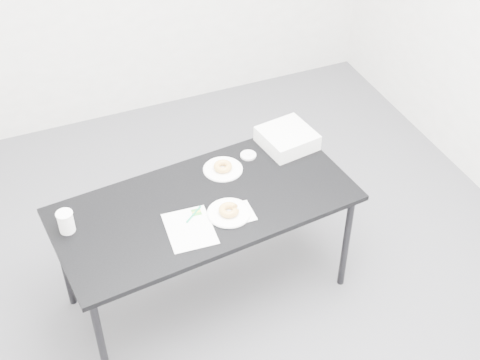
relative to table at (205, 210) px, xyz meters
name	(u,v)px	position (x,y,z in m)	size (l,w,h in m)	color
floor	(219,289)	(0.06, 0.00, -0.66)	(4.00, 4.00, 0.00)	#47474B
table	(205,210)	(0.00, 0.00, 0.00)	(1.63, 0.89, 0.71)	black
scorecard	(190,229)	(-0.14, -0.15, 0.06)	(0.23, 0.29, 0.00)	white
logo_patch	(196,212)	(-0.07, -0.06, 0.06)	(0.05, 0.05, 0.00)	green
pen	(194,214)	(-0.08, -0.07, 0.06)	(0.01, 0.01, 0.13)	#0C8A58
napkin	(238,213)	(0.13, -0.14, 0.06)	(0.16, 0.16, 0.00)	white
plate_near	(229,213)	(0.09, -0.13, 0.06)	(0.23, 0.23, 0.01)	white
donut_near	(229,210)	(0.09, -0.13, 0.08)	(0.11, 0.11, 0.04)	#C0813C
plate_far	(223,169)	(0.19, 0.21, 0.06)	(0.22, 0.22, 0.01)	white
donut_far	(223,166)	(0.19, 0.21, 0.08)	(0.10, 0.10, 0.03)	#C0813C
coffee_cup	(66,222)	(-0.70, 0.07, 0.11)	(0.08, 0.08, 0.12)	white
cup_lid	(248,155)	(0.36, 0.27, 0.06)	(0.09, 0.09, 0.01)	silver
bakery_box	(287,138)	(0.61, 0.28, 0.10)	(0.28, 0.28, 0.09)	white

